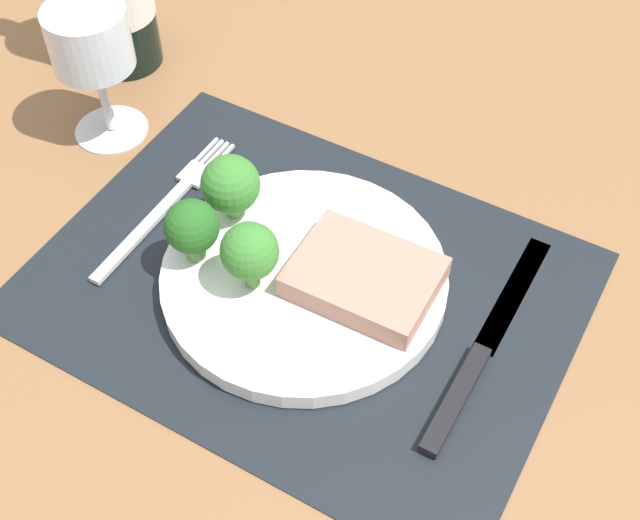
{
  "coord_description": "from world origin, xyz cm",
  "views": [
    {
      "loc": [
        22.2,
        -36.25,
        54.82
      ],
      "look_at": [
        0.5,
        1.69,
        1.9
      ],
      "focal_mm": 47.58,
      "sensor_mm": 36.0,
      "label": 1
    }
  ],
  "objects_px": {
    "plate": "(304,278)",
    "knife": "(480,355)",
    "steak": "(364,277)",
    "fork": "(166,205)",
    "wine_glass": "(91,47)"
  },
  "relations": [
    {
      "from": "steak",
      "to": "knife",
      "type": "xyz_separation_m",
      "value": [
        0.1,
        -0.01,
        -0.02
      ]
    },
    {
      "from": "plate",
      "to": "steak",
      "type": "distance_m",
      "value": 0.05
    },
    {
      "from": "plate",
      "to": "knife",
      "type": "height_order",
      "value": "plate"
    },
    {
      "from": "plate",
      "to": "fork",
      "type": "xyz_separation_m",
      "value": [
        -0.15,
        0.01,
        -0.01
      ]
    },
    {
      "from": "fork",
      "to": "steak",
      "type": "bearing_deg",
      "value": -3.53
    },
    {
      "from": "wine_glass",
      "to": "fork",
      "type": "bearing_deg",
      "value": -28.02
    },
    {
      "from": "fork",
      "to": "wine_glass",
      "type": "height_order",
      "value": "wine_glass"
    },
    {
      "from": "plate",
      "to": "knife",
      "type": "distance_m",
      "value": 0.15
    },
    {
      "from": "wine_glass",
      "to": "plate",
      "type": "bearing_deg",
      "value": -15.56
    },
    {
      "from": "fork",
      "to": "knife",
      "type": "height_order",
      "value": "knife"
    },
    {
      "from": "plate",
      "to": "steak",
      "type": "relative_size",
      "value": 2.08
    },
    {
      "from": "plate",
      "to": "wine_glass",
      "type": "height_order",
      "value": "wine_glass"
    },
    {
      "from": "plate",
      "to": "knife",
      "type": "bearing_deg",
      "value": 2.01
    },
    {
      "from": "fork",
      "to": "wine_glass",
      "type": "relative_size",
      "value": 1.44
    },
    {
      "from": "steak",
      "to": "fork",
      "type": "distance_m",
      "value": 0.2
    }
  ]
}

